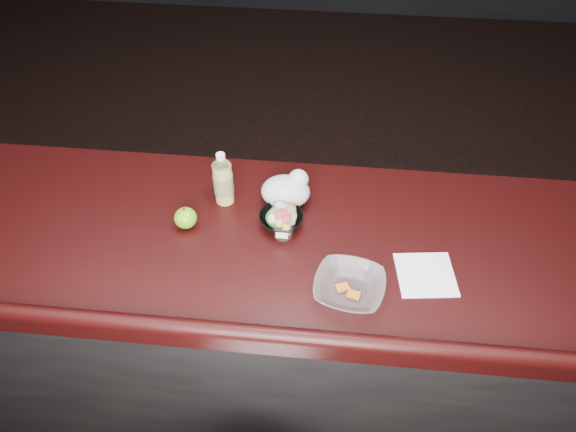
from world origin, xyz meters
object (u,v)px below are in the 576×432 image
at_px(fruit_cup, 283,221).
at_px(green_apple, 186,218).
at_px(lemonade_bottle, 223,182).
at_px(takeout_bowl, 349,287).
at_px(snack_bowl, 281,219).

height_order(fruit_cup, green_apple, fruit_cup).
height_order(lemonade_bottle, takeout_bowl, lemonade_bottle).
bearing_deg(fruit_cup, green_apple, 178.12).
distance_m(snack_bowl, takeout_bowl, 0.32).
bearing_deg(snack_bowl, takeout_bowl, -48.31).
xyz_separation_m(fruit_cup, takeout_bowl, (0.20, -0.20, -0.03)).
xyz_separation_m(snack_bowl, takeout_bowl, (0.21, -0.24, -0.00)).
bearing_deg(lemonade_bottle, snack_bowl, -25.39).
distance_m(fruit_cup, green_apple, 0.30).
height_order(green_apple, takeout_bowl, green_apple).
bearing_deg(lemonade_bottle, fruit_cup, -33.29).
height_order(lemonade_bottle, green_apple, lemonade_bottle).
bearing_deg(snack_bowl, green_apple, -173.52).
distance_m(lemonade_bottle, takeout_bowl, 0.53).
bearing_deg(takeout_bowl, green_apple, 157.49).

